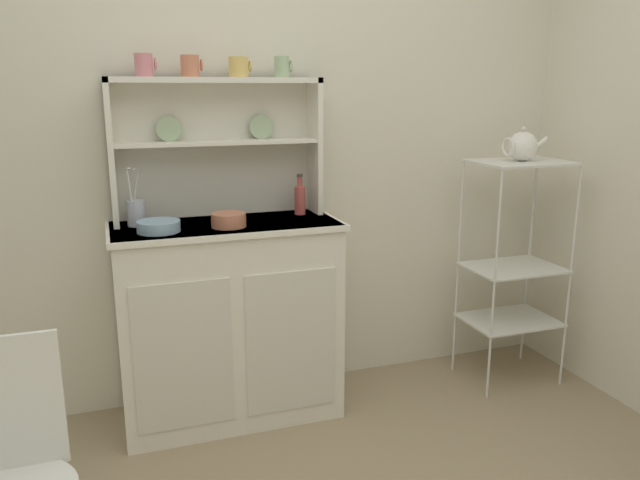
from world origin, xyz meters
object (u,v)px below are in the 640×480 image
object	(u,v)px
hutch_cabinet	(229,319)
bakers_rack	(515,249)
wire_chair	(6,464)
hutch_shelf_unit	(216,136)
jam_bottle	(300,199)
porcelain_teapot	(522,146)
bowl_mixing_large	(159,226)
cup_rose_0	(144,65)
utensil_jar	(136,212)

from	to	relation	value
hutch_cabinet	bakers_rack	bearing A→B (deg)	-3.94
bakers_rack	wire_chair	bearing A→B (deg)	-158.47
hutch_shelf_unit	wire_chair	size ratio (longest dim) A/B	1.09
jam_bottle	porcelain_teapot	bearing A→B (deg)	-9.82
wire_chair	bowl_mixing_large	world-z (taller)	bowl_mixing_large
cup_rose_0	utensil_jar	size ratio (longest dim) A/B	0.37
wire_chair	jam_bottle	bearing A→B (deg)	18.35
hutch_cabinet	wire_chair	xyz separation A→B (m)	(-0.79, -0.98, 0.05)
bakers_rack	cup_rose_0	size ratio (longest dim) A/B	12.18
hutch_cabinet	wire_chair	size ratio (longest dim) A/B	1.17
hutch_shelf_unit	bowl_mixing_large	bearing A→B (deg)	-140.91
hutch_shelf_unit	jam_bottle	xyz separation A→B (m)	(0.37, -0.08, -0.29)
hutch_cabinet	hutch_shelf_unit	size ratio (longest dim) A/B	1.07
wire_chair	porcelain_teapot	world-z (taller)	porcelain_teapot
wire_chair	jam_bottle	distance (m)	1.64
cup_rose_0	jam_bottle	distance (m)	0.89
bakers_rack	jam_bottle	xyz separation A→B (m)	(-1.07, 0.19, 0.29)
bakers_rack	bowl_mixing_large	xyz separation A→B (m)	(-1.73, 0.03, 0.24)
hutch_shelf_unit	utensil_jar	size ratio (longest dim) A/B	3.67
bakers_rack	cup_rose_0	distance (m)	1.96
jam_bottle	hutch_cabinet	bearing A→B (deg)	-166.76
hutch_shelf_unit	bowl_mixing_large	xyz separation A→B (m)	(-0.29, -0.24, -0.34)
jam_bottle	utensil_jar	size ratio (longest dim) A/B	0.74
hutch_cabinet	bowl_mixing_large	world-z (taller)	bowl_mixing_large
wire_chair	jam_bottle	xyz separation A→B (m)	(1.16, 1.07, 0.47)
cup_rose_0	bowl_mixing_large	xyz separation A→B (m)	(0.00, -0.20, -0.64)
cup_rose_0	hutch_cabinet	bearing A→B (deg)	-22.72
bowl_mixing_large	jam_bottle	bearing A→B (deg)	13.66
bowl_mixing_large	porcelain_teapot	xyz separation A→B (m)	(1.73, -0.03, 0.28)
cup_rose_0	bowl_mixing_large	distance (m)	0.67
hutch_cabinet	jam_bottle	distance (m)	0.64
hutch_cabinet	wire_chair	distance (m)	1.26
wire_chair	jam_bottle	world-z (taller)	jam_bottle
hutch_shelf_unit	cup_rose_0	size ratio (longest dim) A/B	9.88
jam_bottle	hutch_shelf_unit	bearing A→B (deg)	168.34
cup_rose_0	utensil_jar	world-z (taller)	cup_rose_0
cup_rose_0	utensil_jar	xyz separation A→B (m)	(-0.08, -0.04, -0.61)
hutch_shelf_unit	cup_rose_0	bearing A→B (deg)	-172.26
wire_chair	bakers_rack	bearing A→B (deg)	-2.74
hutch_cabinet	jam_bottle	bearing A→B (deg)	13.24
bakers_rack	bowl_mixing_large	distance (m)	1.75
hutch_shelf_unit	porcelain_teapot	bearing A→B (deg)	-10.29
bakers_rack	bowl_mixing_large	world-z (taller)	bakers_rack
hutch_shelf_unit	wire_chair	bearing A→B (deg)	-124.73
bowl_mixing_large	porcelain_teapot	size ratio (longest dim) A/B	0.75
utensil_jar	cup_rose_0	bearing A→B (deg)	30.52
utensil_jar	porcelain_teapot	world-z (taller)	porcelain_teapot
bowl_mixing_large	hutch_cabinet	bearing A→B (deg)	14.20
hutch_cabinet	utensil_jar	bearing A→B (deg)	168.00
jam_bottle	porcelain_teapot	world-z (taller)	porcelain_teapot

